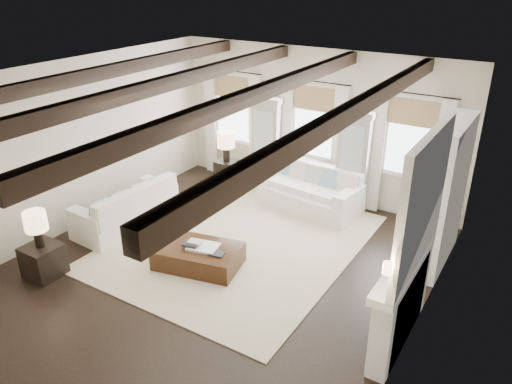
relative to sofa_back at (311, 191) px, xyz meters
The scene contains 16 objects.
ground 3.13m from the sofa_back, 95.32° to the right, with size 7.50×7.50×0.00m, color black.
room_shell 2.71m from the sofa_back, 78.17° to the right, with size 6.54×7.54×3.22m.
area_rug 2.13m from the sofa_back, 102.95° to the right, with size 4.06×4.81×0.02m, color beige.
sofa_back is the anchor object (origin of this frame).
sofa_left 3.74m from the sofa_back, 135.00° to the right, with size 1.05×2.11×0.88m.
ottoman 3.12m from the sofa_back, 101.22° to the right, with size 1.40×0.88×0.37m, color black.
tray 3.07m from the sofa_back, 99.76° to the right, with size 0.50×0.38×0.04m, color white.
book_lower 3.20m from the sofa_back, 102.86° to the right, with size 0.26×0.20×0.04m, color #262628.
book_upper 3.14m from the sofa_back, 102.21° to the right, with size 0.22×0.17×0.03m, color beige.
book_loose 3.09m from the sofa_back, 93.78° to the right, with size 0.24×0.18×0.03m, color #262628.
side_table_front 5.30m from the sofa_back, 119.37° to the right, with size 0.55×0.55×0.55m, color black.
lamp_front 5.34m from the sofa_back, 119.37° to the right, with size 0.36×0.36×0.62m.
side_table_back 2.08m from the sofa_back, behind, with size 0.44×0.44×0.66m, color black.
lamp_back 2.21m from the sofa_back, behind, with size 0.40×0.40×0.68m.
candlestick_near 4.11m from the sofa_back, 50.57° to the right, with size 0.15×0.15×0.74m.
candlestick_far 3.86m from the sofa_back, 47.35° to the right, with size 0.17×0.17×0.82m.
Camera 1 is at (4.33, -5.61, 4.70)m, focal length 35.00 mm.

